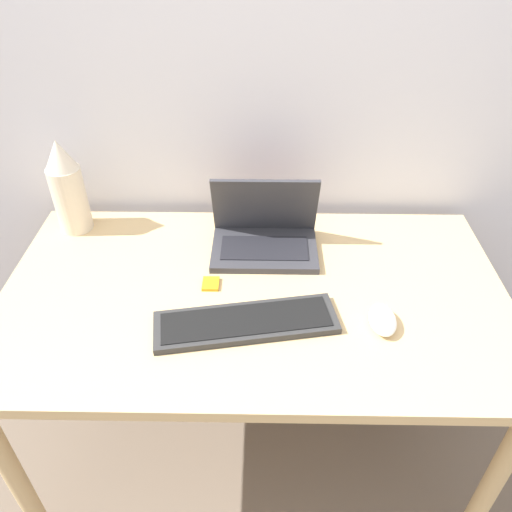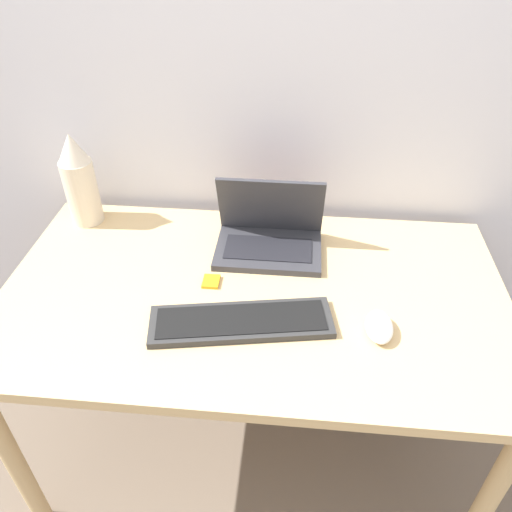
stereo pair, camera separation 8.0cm
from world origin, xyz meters
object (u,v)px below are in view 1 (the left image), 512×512
(mouse, at_px, (382,320))
(vase, at_px, (67,187))
(keyboard, at_px, (246,322))
(laptop, at_px, (265,234))
(mp3_player, at_px, (211,284))

(mouse, bearing_deg, vase, 154.80)
(keyboard, xyz_separation_m, vase, (-0.54, 0.42, 0.13))
(laptop, distance_m, mouse, 0.43)
(keyboard, height_order, mouse, mouse)
(laptop, xyz_separation_m, keyboard, (-0.04, -0.33, -0.04))
(keyboard, height_order, vase, vase)
(laptop, relative_size, vase, 1.04)
(mouse, bearing_deg, keyboard, -179.03)
(laptop, bearing_deg, mp3_player, -129.46)
(keyboard, relative_size, mp3_player, 8.70)
(mouse, distance_m, mp3_player, 0.46)
(keyboard, xyz_separation_m, mouse, (0.33, 0.01, 0.01))
(keyboard, xyz_separation_m, mp3_player, (-0.10, 0.15, -0.01))
(laptop, xyz_separation_m, mp3_player, (-0.14, -0.18, -0.04))
(mouse, bearing_deg, laptop, 132.19)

